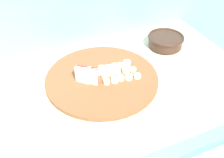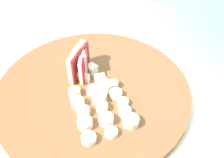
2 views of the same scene
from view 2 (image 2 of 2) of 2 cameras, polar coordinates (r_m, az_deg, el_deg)
tile_backsplash at (r=0.90m, az=13.35°, el=-5.71°), size 2.40×0.04×1.30m
cutting_board at (r=0.55m, az=-4.20°, el=-2.50°), size 0.40×0.40×0.01m
apple_wedge_fan at (r=0.57m, az=-6.79°, el=3.62°), size 0.08×0.06×0.06m
apple_dice_pile at (r=0.56m, az=-4.09°, el=0.44°), size 0.09×0.06×0.02m
banana_slice_rows at (r=0.50m, az=-2.30°, el=-6.43°), size 0.14×0.11×0.02m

